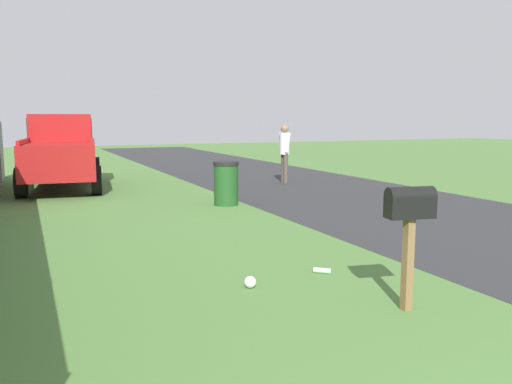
% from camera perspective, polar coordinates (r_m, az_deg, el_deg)
% --- Properties ---
extents(mailbox, '(0.29, 0.52, 1.29)m').
position_cam_1_polar(mailbox, '(5.49, 16.42, -2.12)').
color(mailbox, brown).
rests_on(mailbox, ground).
extents(pickup_truck, '(5.06, 2.51, 2.09)m').
position_cam_1_polar(pickup_truck, '(15.89, -20.44, 4.39)').
color(pickup_truck, maroon).
rests_on(pickup_truck, ground).
extents(trash_bin, '(0.59, 0.59, 1.00)m').
position_cam_1_polar(trash_bin, '(11.94, -3.28, 0.97)').
color(trash_bin, '#1E4C1E').
rests_on(trash_bin, ground).
extents(pedestrian, '(0.49, 0.30, 1.78)m').
position_cam_1_polar(pedestrian, '(16.02, 3.13, 4.69)').
color(pedestrian, '#4C4238').
rests_on(pedestrian, ground).
extents(litter_bag_near_hydrant, '(0.14, 0.14, 0.14)m').
position_cam_1_polar(litter_bag_near_hydrant, '(6.18, -0.64, -9.80)').
color(litter_bag_near_hydrant, silver).
rests_on(litter_bag_near_hydrant, ground).
extents(litter_bottle_midfield_a, '(0.20, 0.21, 0.07)m').
position_cam_1_polar(litter_bottle_midfield_a, '(6.80, 7.23, -8.50)').
color(litter_bottle_midfield_a, '#B2D8BF').
rests_on(litter_bottle_midfield_a, ground).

